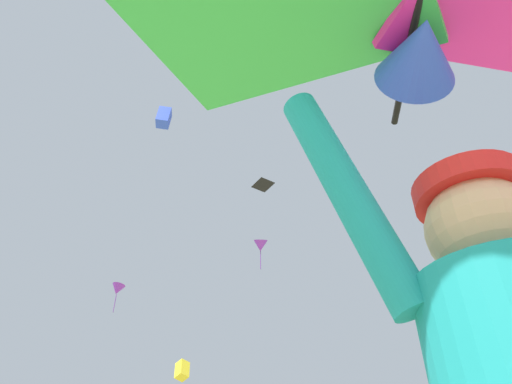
# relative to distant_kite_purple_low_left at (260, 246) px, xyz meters

# --- Properties ---
(distant_kite_purple_low_left) EXTENTS (1.80, 1.99, 3.06)m
(distant_kite_purple_low_left) POSITION_rel_distant_kite_purple_low_left_xyz_m (0.00, 0.00, 0.00)
(distant_kite_purple_low_left) COLOR purple
(distant_kite_black_far_center) EXTENTS (0.68, 0.68, 0.13)m
(distant_kite_black_far_center) POSITION_rel_distant_kite_purple_low_left_xyz_m (-5.38, -23.44, -11.43)
(distant_kite_black_far_center) COLOR black
(distant_kite_purple_overhead_distant) EXTENTS (1.15, 1.10, 2.06)m
(distant_kite_purple_overhead_distant) POSITION_rel_distant_kite_purple_low_left_xyz_m (-10.92, -3.56, -6.70)
(distant_kite_purple_overhead_distant) COLOR purple
(distant_kite_yellow_mid_left) EXTENTS (0.89, 1.20, 1.28)m
(distant_kite_yellow_mid_left) POSITION_rel_distant_kite_purple_low_left_xyz_m (-6.13, -5.29, -12.21)
(distant_kite_yellow_mid_left) COLOR yellow
(distant_kite_blue_high_right) EXTENTS (0.84, 0.78, 1.18)m
(distant_kite_blue_high_right) POSITION_rel_distant_kite_purple_low_left_xyz_m (-9.06, -15.30, -1.37)
(distant_kite_blue_high_right) COLOR blue
(distant_kite_orange_low_right) EXTENTS (1.11, 1.05, 1.22)m
(distant_kite_orange_low_right) POSITION_rel_distant_kite_purple_low_left_xyz_m (1.67, -18.58, -12.07)
(distant_kite_orange_low_right) COLOR orange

